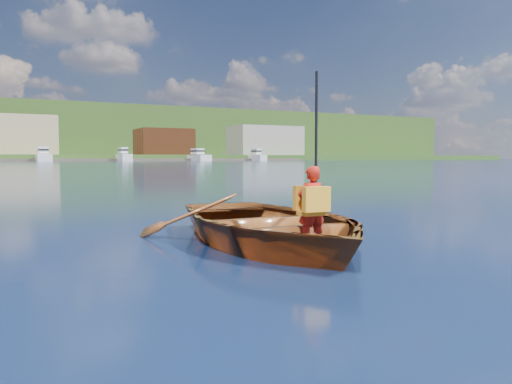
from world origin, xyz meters
The scene contains 6 objects.
ground centered at (0.00, 0.00, 0.00)m, with size 600.00×600.00×0.00m.
rowboat centered at (-1.12, -0.36, 0.29)m, with size 3.23×4.39×0.88m.
child_paddler centered at (-1.01, -1.26, 0.63)m, with size 0.37×0.35×2.15m.
shoreline centered at (0.00, 236.61, 10.32)m, with size 400.00×140.00×22.00m.
dock centered at (8.51, 148.00, 0.40)m, with size 160.05×7.38×0.80m.
marina_yachts centered at (0.16, 143.33, 1.39)m, with size 141.56×13.77×4.38m.
Camera 1 is at (-4.30, -6.34, 1.20)m, focal length 35.00 mm.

